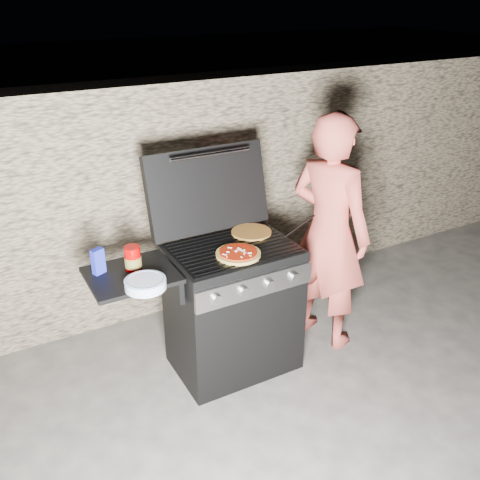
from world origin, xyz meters
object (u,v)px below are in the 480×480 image
person (329,233)px  sauce_jar (133,258)px  gas_grill (200,318)px  pizza_topped (238,253)px

person → sauce_jar: bearing=68.5°
gas_grill → pizza_topped: size_ratio=4.83×
gas_grill → person: size_ratio=0.79×
pizza_topped → person: 0.78m
gas_grill → person: 1.07m
sauce_jar → person: (1.39, -0.05, -0.12)m
gas_grill → person: bearing=-0.9°
gas_grill → sauce_jar: size_ratio=9.14×
sauce_jar → person: person is taller
gas_grill → pizza_topped: bearing=-27.3°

